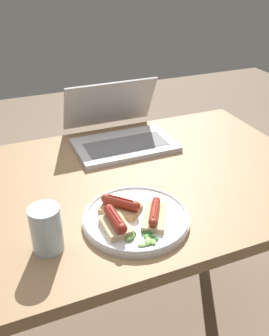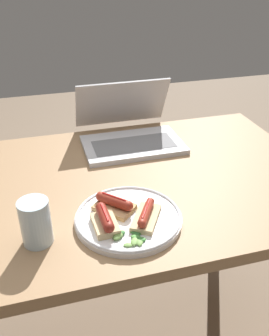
{
  "view_description": "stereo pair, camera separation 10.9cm",
  "coord_description": "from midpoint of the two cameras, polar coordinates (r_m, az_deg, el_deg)",
  "views": [
    {
      "loc": [
        -0.31,
        -0.91,
        1.33
      ],
      "look_at": [
        0.05,
        -0.04,
        0.78
      ],
      "focal_mm": 40.0,
      "sensor_mm": 36.0,
      "label": 1
    },
    {
      "loc": [
        -0.21,
        -0.95,
        1.33
      ],
      "look_at": [
        0.05,
        -0.04,
        0.78
      ],
      "focal_mm": 40.0,
      "sensor_mm": 36.0,
      "label": 2
    }
  ],
  "objects": [
    {
      "name": "desk",
      "position": [
        1.19,
        -5.38,
        -5.46
      ],
      "size": [
        1.29,
        0.78,
        0.72
      ],
      "color": "#93704C",
      "rests_on": "ground_plane"
    },
    {
      "name": "sausage_toast_left",
      "position": [
        0.99,
        -5.32,
        -5.77
      ],
      "size": [
        0.12,
        0.12,
        0.04
      ],
      "rotation": [
        0.0,
        0.0,
        5.49
      ],
      "color": "tan",
      "rests_on": "plate"
    },
    {
      "name": "plate",
      "position": [
        0.98,
        -2.99,
        -7.75
      ],
      "size": [
        0.28,
        0.28,
        0.02
      ],
      "color": "silver",
      "rests_on": "desk"
    },
    {
      "name": "laptop",
      "position": [
        1.36,
        -4.5,
        5.34
      ],
      "size": [
        0.35,
        0.31,
        0.21
      ],
      "color": "#B7B7BC",
      "rests_on": "desk"
    },
    {
      "name": "sausage_toast_middle",
      "position": [
        0.96,
        -0.23,
        -7.18
      ],
      "size": [
        0.11,
        0.13,
        0.04
      ],
      "rotation": [
        0.0,
        0.0,
        1.04
      ],
      "color": "#D6B784",
      "rests_on": "plate"
    },
    {
      "name": "drinking_glass",
      "position": [
        0.91,
        -16.74,
        -9.04
      ],
      "size": [
        0.07,
        0.07,
        0.12
      ],
      "color": "silver",
      "rests_on": "desk"
    },
    {
      "name": "sausage_toast_right",
      "position": [
        0.93,
        -6.38,
        -8.36
      ],
      "size": [
        0.06,
        0.11,
        0.05
      ],
      "rotation": [
        0.0,
        0.0,
        1.61
      ],
      "color": "#D6B784",
      "rests_on": "plate"
    },
    {
      "name": "ground_plane",
      "position": [
        1.65,
        -4.22,
        -23.9
      ],
      "size": [
        6.0,
        6.0,
        0.0
      ],
      "primitive_type": "plane",
      "color": "#75604C"
    },
    {
      "name": "salad_pile",
      "position": [
        0.91,
        -2.3,
        -10.59
      ],
      "size": [
        0.08,
        0.07,
        0.01
      ],
      "color": "#387A33",
      "rests_on": "plate"
    }
  ]
}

